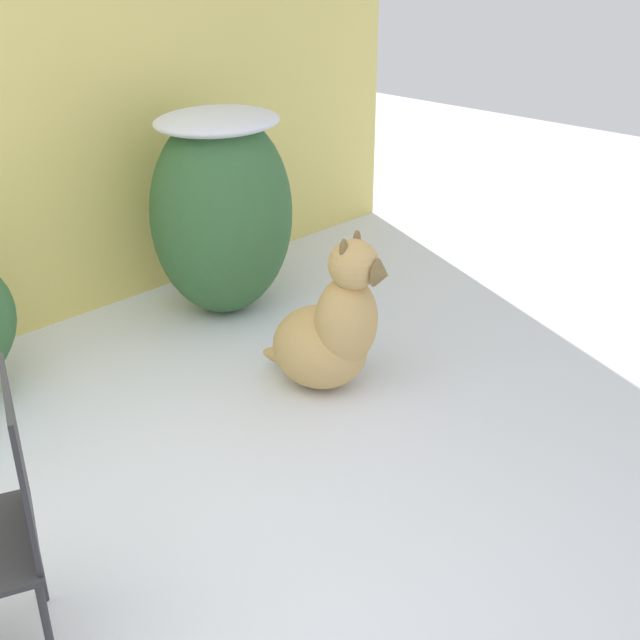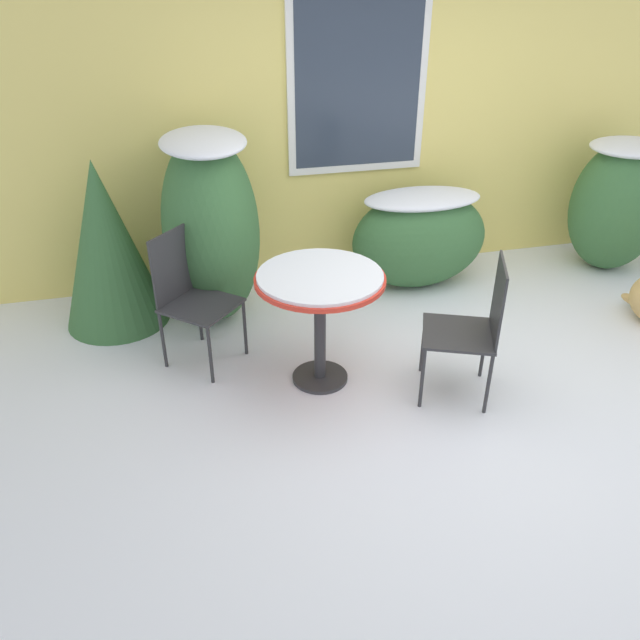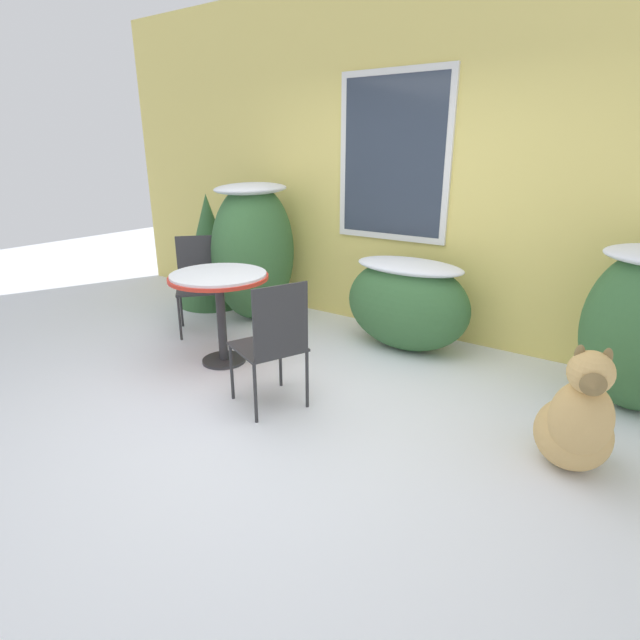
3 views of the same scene
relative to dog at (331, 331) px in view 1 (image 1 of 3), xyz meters
name	(u,v)px [view 1 (image 1 of 3)]	position (x,y,z in m)	size (l,w,h in m)	color
shrub_right	(222,208)	(0.23, 1.06, 0.32)	(0.84, 0.74, 1.17)	#386638
dog	(331,331)	(0.00, 0.00, 0.00)	(0.53, 0.69, 0.81)	tan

